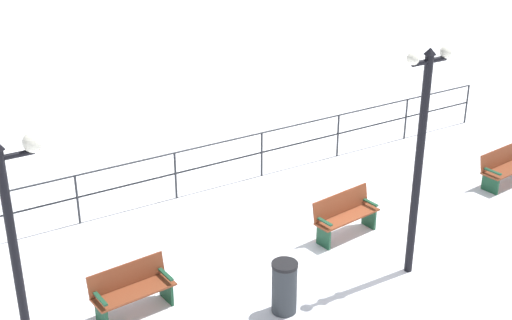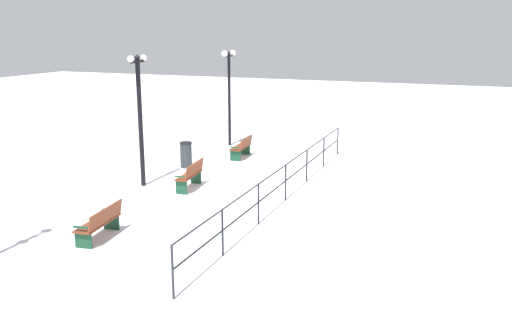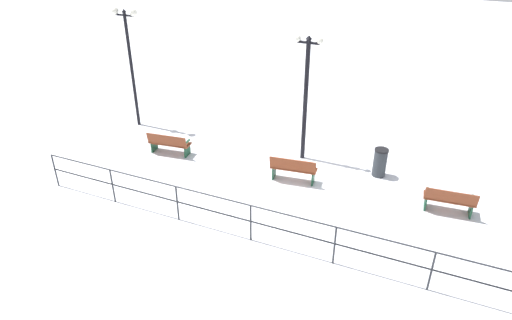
{
  "view_description": "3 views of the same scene",
  "coord_description": "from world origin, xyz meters",
  "px_view_note": "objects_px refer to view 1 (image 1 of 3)",
  "views": [
    {
      "loc": [
        10.36,
        -8.48,
        7.84
      ],
      "look_at": [
        -1.88,
        -1.13,
        1.33
      ],
      "focal_mm": 51.02,
      "sensor_mm": 36.0,
      "label": 1
    },
    {
      "loc": [
        -8.73,
        15.6,
        5.28
      ],
      "look_at": [
        -2.77,
        0.68,
        1.39
      ],
      "focal_mm": 38.22,
      "sensor_mm": 36.0,
      "label": 2
    },
    {
      "loc": [
        -12.56,
        -4.16,
        8.02
      ],
      "look_at": [
        -1.43,
        0.76,
        1.3
      ],
      "focal_mm": 32.03,
      "sensor_mm": 36.0,
      "label": 3
    }
  ],
  "objects_px": {
    "bench_second": "(345,214)",
    "lamppost_near": "(11,234)",
    "lamppost_middle": "(421,143)",
    "bench_third": "(506,166)",
    "trash_bin": "(284,287)",
    "bench_nearest": "(132,289)"
  },
  "relations": [
    {
      "from": "trash_bin",
      "to": "lamppost_middle",
      "type": "bearing_deg",
      "value": 87.04
    },
    {
      "from": "bench_second",
      "to": "lamppost_middle",
      "type": "xyz_separation_m",
      "value": [
        1.73,
        0.25,
        2.21
      ]
    },
    {
      "from": "bench_second",
      "to": "lamppost_near",
      "type": "relative_size",
      "value": 0.37
    },
    {
      "from": "bench_nearest",
      "to": "trash_bin",
      "type": "relative_size",
      "value": 1.51
    },
    {
      "from": "lamppost_middle",
      "to": "trash_bin",
      "type": "height_order",
      "value": "lamppost_middle"
    },
    {
      "from": "bench_nearest",
      "to": "bench_third",
      "type": "xyz_separation_m",
      "value": [
        -0.19,
        9.69,
        -0.01
      ]
    },
    {
      "from": "lamppost_near",
      "to": "lamppost_middle",
      "type": "xyz_separation_m",
      "value": [
        0.0,
        7.22,
        -0.28
      ]
    },
    {
      "from": "lamppost_near",
      "to": "bench_second",
      "type": "bearing_deg",
      "value": 103.94
    },
    {
      "from": "bench_third",
      "to": "trash_bin",
      "type": "xyz_separation_m",
      "value": [
        1.58,
        -7.39,
        0.06
      ]
    },
    {
      "from": "trash_bin",
      "to": "bench_nearest",
      "type": "bearing_deg",
      "value": -121.06
    },
    {
      "from": "lamppost_middle",
      "to": "trash_bin",
      "type": "bearing_deg",
      "value": -92.96
    },
    {
      "from": "bench_nearest",
      "to": "bench_second",
      "type": "relative_size",
      "value": 0.95
    },
    {
      "from": "lamppost_middle",
      "to": "bench_nearest",
      "type": "bearing_deg",
      "value": -106.73
    },
    {
      "from": "bench_nearest",
      "to": "lamppost_middle",
      "type": "distance_m",
      "value": 5.77
    },
    {
      "from": "trash_bin",
      "to": "bench_second",
      "type": "bearing_deg",
      "value": 121.96
    },
    {
      "from": "trash_bin",
      "to": "lamppost_near",
      "type": "bearing_deg",
      "value": -88.14
    },
    {
      "from": "bench_second",
      "to": "bench_third",
      "type": "distance_m",
      "value": 4.85
    },
    {
      "from": "bench_second",
      "to": "trash_bin",
      "type": "height_order",
      "value": "trash_bin"
    },
    {
      "from": "bench_third",
      "to": "lamppost_middle",
      "type": "bearing_deg",
      "value": -76.24
    },
    {
      "from": "lamppost_near",
      "to": "trash_bin",
      "type": "distance_m",
      "value": 5.08
    },
    {
      "from": "lamppost_near",
      "to": "lamppost_middle",
      "type": "height_order",
      "value": "lamppost_middle"
    },
    {
      "from": "bench_nearest",
      "to": "bench_second",
      "type": "height_order",
      "value": "bench_second"
    }
  ]
}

